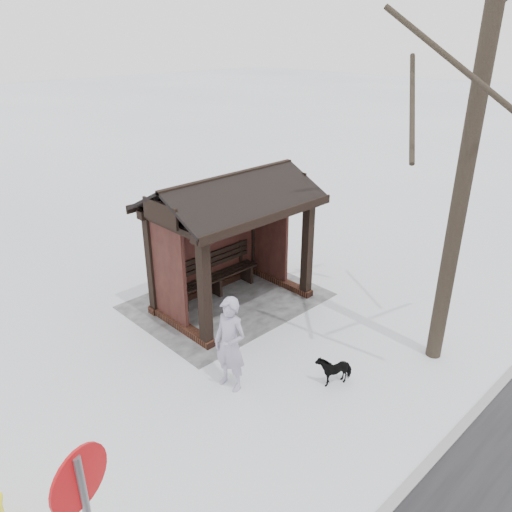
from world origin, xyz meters
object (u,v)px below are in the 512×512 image
Objects in this scene: dog at (334,368)px; road_sign at (86,512)px; bus_shelter at (227,214)px; pedestrian at (230,344)px; tree_near at (495,2)px.

road_sign is (4.98, 0.94, 1.53)m from dog.
bus_shelter reaches higher than pedestrian.
tree_near is 6.29m from dog.
bus_shelter is 3.30m from pedestrian.
tree_near reaches higher than dog.
dog is (2.05, -0.86, -5.88)m from tree_near.
road_sign is (5.53, 4.44, -0.36)m from bus_shelter.
road_sign is at bearing 0.66° from tree_near.
pedestrian is at bearing -109.19° from dog.
bus_shelter is 0.40× the size of tree_near.
tree_near is at bearing 161.95° from road_sign.
tree_near is (-1.50, 4.36, 3.99)m from bus_shelter.
tree_near reaches higher than road_sign.
pedestrian is (3.47, -2.04, -5.28)m from tree_near.
bus_shelter is at bearing 130.33° from pedestrian.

